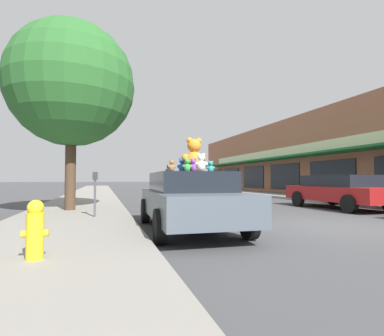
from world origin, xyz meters
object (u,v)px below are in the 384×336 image
Objects in this scene: teddy_bear_brown at (172,166)px; parked_car_far_center at (340,190)px; street_tree at (72,85)px; teddy_bear_red at (185,167)px; teddy_bear_green at (187,165)px; teddy_bear_black at (168,169)px; teddy_bear_giant at (194,156)px; fire_hydrant at (35,230)px; parking_meter at (95,188)px; plush_art_car at (189,199)px; teddy_bear_white at (201,163)px; teddy_bear_blue at (182,165)px; teddy_bear_teal at (211,167)px; teddy_bear_purple at (194,165)px.

parked_car_far_center is at bearing -169.36° from teddy_bear_brown.
teddy_bear_red is at bearing -47.88° from street_tree.
teddy_bear_green is 1.40× the size of teddy_bear_black.
teddy_bear_red is at bearing -90.58° from teddy_bear_giant.
fire_hydrant is (0.23, -6.76, -4.00)m from street_tree.
teddy_bear_brown is 3.15m from parking_meter.
parked_car_far_center is at bearing 6.65° from parking_meter.
parked_car_far_center is (7.25, 2.40, -0.79)m from teddy_bear_red.
teddy_bear_white is (-0.03, -1.01, 0.81)m from plush_art_car.
teddy_bear_blue is at bearing -132.28° from teddy_bear_brown.
teddy_bear_teal reaches higher than teddy_bear_black.
teddy_bear_brown is at bearing 39.40° from fire_hydrant.
teddy_bear_teal is at bearing -155.23° from teddy_bear_giant.
teddy_bear_white is 3.80m from parking_meter.
street_tree is at bearing -41.10° from teddy_bear_teal.
street_tree reaches higher than teddy_bear_white.
plush_art_car is 12.08× the size of teddy_bear_blue.
teddy_bear_blue is 1.07× the size of teddy_bear_red.
teddy_bear_white is 0.08× the size of parked_car_far_center.
teddy_bear_white is at bearing 27.19° from teddy_bear_red.
parked_car_far_center is 5.92× the size of fire_hydrant.
teddy_bear_red is 1.55× the size of teddy_bear_black.
teddy_bear_teal is (1.21, 0.87, 0.02)m from teddy_bear_brown.
teddy_bear_giant reaches higher than teddy_bear_green.
teddy_bear_blue is at bearing -53.23° from street_tree.
teddy_bear_black is at bearing -72.07° from teddy_bear_giant.
parked_car_far_center is (6.71, 2.88, -0.77)m from teddy_bear_teal.
teddy_bear_blue is at bearing 7.36° from teddy_bear_red.
street_tree is at bearing -28.35° from teddy_bear_white.
teddy_bear_white is at bearing -54.54° from parking_meter.
fire_hydrant is 4.58m from parking_meter.
teddy_bear_teal is 0.99m from teddy_bear_green.
parked_car_far_center is 0.71× the size of street_tree.
teddy_bear_blue is at bearing 45.19° from fire_hydrant.
fire_hydrant is at bearing 78.81° from teddy_bear_purple.
teddy_bear_teal reaches higher than parking_meter.
teddy_bear_purple is 0.77m from teddy_bear_white.
teddy_bear_purple is at bearing -155.13° from parked_car_far_center.
teddy_bear_purple is 3.78m from fire_hydrant.
street_tree is (-3.05, 5.30, 2.99)m from teddy_bear_white.
teddy_bear_giant reaches higher than teddy_bear_red.
teddy_bear_purple is at bearing -45.51° from parking_meter.
teddy_bear_brown is at bearing -131.00° from plush_art_car.
teddy_bear_purple is 0.05× the size of street_tree.
teddy_bear_giant reaches higher than teddy_bear_brown.
teddy_bear_green is at bearing -57.48° from street_tree.
fire_hydrant is at bearing -151.13° from parked_car_far_center.
teddy_bear_teal is at bearing 38.16° from fire_hydrant.
teddy_bear_red is (0.08, 1.00, 0.01)m from teddy_bear_purple.
teddy_bear_giant reaches higher than teddy_bear_purple.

